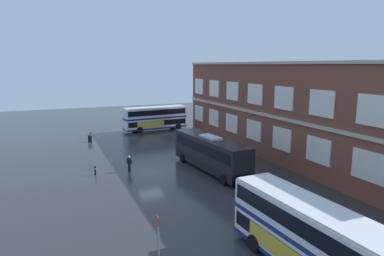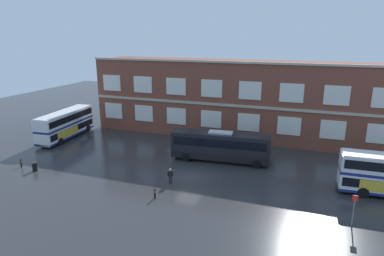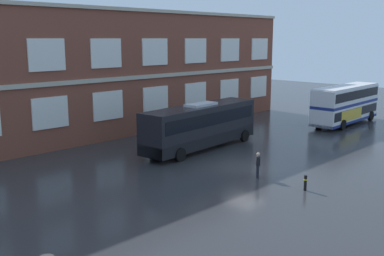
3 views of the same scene
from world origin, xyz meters
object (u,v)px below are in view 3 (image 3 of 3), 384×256
double_decker_middle (346,104)px  waiting_passenger (258,164)px  safety_bollard_west (305,183)px  touring_coach (201,126)px

double_decker_middle → waiting_passenger: 22.53m
waiting_passenger → safety_bollard_west: 3.59m
double_decker_middle → safety_bollard_west: bearing=-159.3°
waiting_passenger → safety_bollard_west: (-0.08, -3.56, -0.44)m
double_decker_middle → touring_coach: size_ratio=0.91×
double_decker_middle → touring_coach: (-18.79, 3.32, -0.24)m
double_decker_middle → touring_coach: 19.09m
touring_coach → waiting_passenger: 8.77m
touring_coach → safety_bollard_west: size_ratio=12.81×
touring_coach → waiting_passenger: touring_coach is taller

